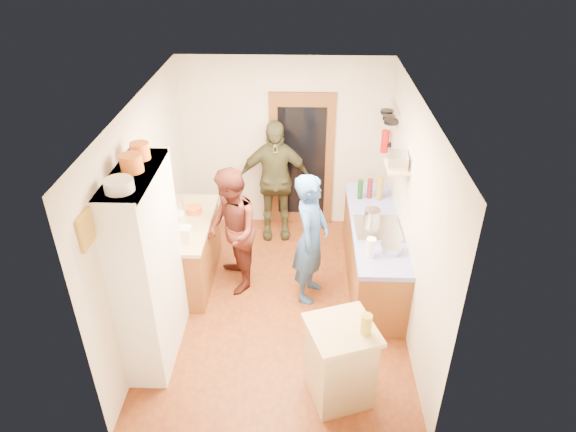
{
  "coord_description": "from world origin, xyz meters",
  "views": [
    {
      "loc": [
        0.28,
        -5.0,
        4.29
      ],
      "look_at": [
        0.11,
        0.15,
        1.19
      ],
      "focal_mm": 32.0,
      "sensor_mm": 36.0,
      "label": 1
    }
  ],
  "objects_px": {
    "person_left": "(233,230)",
    "person_back": "(275,181)",
    "person_hob": "(313,240)",
    "right_counter_base": "(373,254)",
    "hutch_body": "(149,269)",
    "island_base": "(340,364)"
  },
  "relations": [
    {
      "from": "person_left",
      "to": "person_back",
      "type": "height_order",
      "value": "person_back"
    },
    {
      "from": "right_counter_base",
      "to": "person_back",
      "type": "distance_m",
      "value": 1.79
    },
    {
      "from": "person_left",
      "to": "right_counter_base",
      "type": "bearing_deg",
      "value": 75.48
    },
    {
      "from": "island_base",
      "to": "person_hob",
      "type": "distance_m",
      "value": 1.63
    },
    {
      "from": "person_hob",
      "to": "person_left",
      "type": "xyz_separation_m",
      "value": [
        -1.0,
        0.24,
        -0.02
      ]
    },
    {
      "from": "person_left",
      "to": "person_hob",
      "type": "bearing_deg",
      "value": 58.41
    },
    {
      "from": "person_hob",
      "to": "person_back",
      "type": "xyz_separation_m",
      "value": [
        -0.53,
        1.45,
        0.06
      ]
    },
    {
      "from": "person_back",
      "to": "hutch_body",
      "type": "bearing_deg",
      "value": -119.71
    },
    {
      "from": "right_counter_base",
      "to": "person_back",
      "type": "height_order",
      "value": "person_back"
    },
    {
      "from": "hutch_body",
      "to": "island_base",
      "type": "bearing_deg",
      "value": -17.14
    },
    {
      "from": "island_base",
      "to": "person_back",
      "type": "relative_size",
      "value": 0.47
    },
    {
      "from": "hutch_body",
      "to": "person_hob",
      "type": "height_order",
      "value": "hutch_body"
    },
    {
      "from": "right_counter_base",
      "to": "person_left",
      "type": "relative_size",
      "value": 1.32
    },
    {
      "from": "person_hob",
      "to": "person_back",
      "type": "height_order",
      "value": "person_back"
    },
    {
      "from": "hutch_body",
      "to": "right_counter_base",
      "type": "bearing_deg",
      "value": 27.47
    },
    {
      "from": "person_left",
      "to": "person_back",
      "type": "xyz_separation_m",
      "value": [
        0.47,
        1.21,
        0.08
      ]
    },
    {
      "from": "hutch_body",
      "to": "person_hob",
      "type": "bearing_deg",
      "value": 29.07
    },
    {
      "from": "island_base",
      "to": "person_back",
      "type": "distance_m",
      "value": 3.15
    },
    {
      "from": "hutch_body",
      "to": "person_back",
      "type": "distance_m",
      "value": 2.68
    },
    {
      "from": "person_hob",
      "to": "person_back",
      "type": "distance_m",
      "value": 1.54
    },
    {
      "from": "person_hob",
      "to": "person_back",
      "type": "bearing_deg",
      "value": 35.89
    },
    {
      "from": "right_counter_base",
      "to": "person_hob",
      "type": "distance_m",
      "value": 0.97
    }
  ]
}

